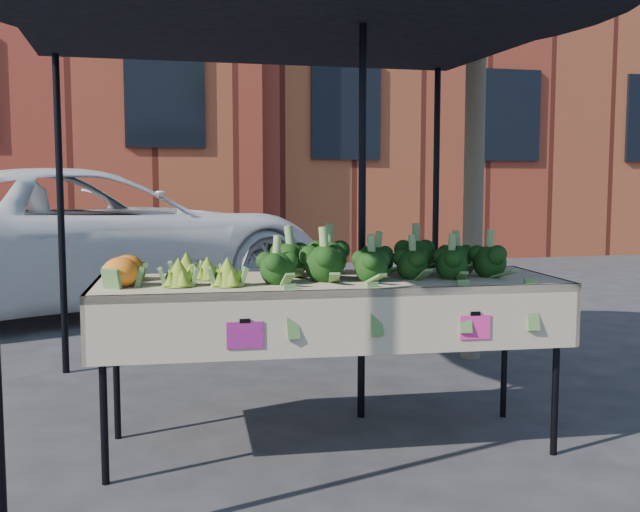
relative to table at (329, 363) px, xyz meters
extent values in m
plane|color=#262628|center=(0.05, 0.14, -0.45)|extent=(90.00, 90.00, 0.00)
cube|color=#BCA991|center=(0.00, 0.00, 0.00)|extent=(2.45, 0.97, 0.90)
cube|color=#F22D8C|center=(-0.47, -0.40, 0.25)|extent=(0.17, 0.01, 0.12)
cube|color=#EC2C89|center=(0.65, -0.40, 0.25)|extent=(0.17, 0.01, 0.12)
ellipsoid|color=black|center=(0.27, 0.03, 0.57)|extent=(1.35, 0.55, 0.23)
ellipsoid|color=#82B025|center=(-0.67, 0.04, 0.54)|extent=(0.41, 0.55, 0.18)
ellipsoid|color=orange|center=(-1.04, 0.07, 0.53)|extent=(0.21, 0.41, 0.16)
imported|color=white|center=(-1.49, 4.91, 2.32)|extent=(2.44, 2.96, 5.54)
cube|color=maroon|center=(7.05, 12.64, 3.80)|extent=(12.00, 8.00, 8.50)
camera|label=1|loc=(-1.00, -3.80, 0.96)|focal=42.67mm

